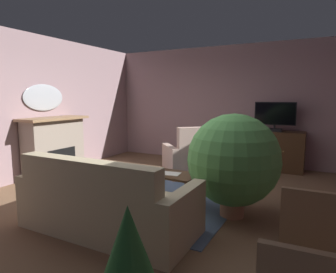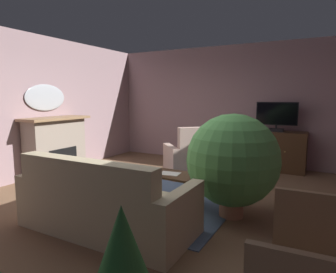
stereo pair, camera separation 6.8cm
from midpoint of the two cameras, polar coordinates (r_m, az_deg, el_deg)
The scene contains 16 objects.
ground_plane at distance 4.55m, azimuth -3.37°, elevation -13.17°, with size 6.25×7.26×0.04m, color brown.
wall_back at distance 7.36m, azimuth 10.28°, elevation 6.09°, with size 6.25×0.10×2.81m, color gray.
wall_left at distance 6.25m, azimuth -26.84°, elevation 5.11°, with size 0.10×7.26×2.81m, color gray.
rug_central at distance 4.64m, azimuth -2.49°, elevation -12.43°, with size 2.29×2.18×0.01m, color slate.
fireplace at distance 6.35m, azimuth -21.37°, elevation -2.15°, with size 0.89×1.43×1.20m.
wall_mirror_oval at distance 6.46m, azimuth -23.27°, elevation 6.96°, with size 0.06×0.95×0.53m, color #B2B7BF.
tv_cabinet at distance 6.83m, azimuth 19.55°, elevation -2.77°, with size 1.26×0.52×0.86m.
television at distance 6.69m, azimuth 19.79°, elevation 3.82°, with size 0.84×0.20×0.63m.
coffee_table at distance 4.56m, azimuth -1.72°, elevation -7.56°, with size 1.17×0.55×0.45m.
tv_remote at distance 4.72m, azimuth -2.51°, elevation -6.24°, with size 0.17×0.05×0.02m, color black.
folded_newspaper at distance 4.45m, azimuth -0.03°, elevation -7.21°, with size 0.30×0.22×0.01m, color silver.
sofa_floral at distance 3.67m, azimuth -12.66°, elevation -13.08°, with size 2.13×0.94×0.93m.
armchair_facing_sofa at distance 5.96m, azimuth 3.58°, elevation -4.64°, with size 1.19×1.19×1.03m.
potted_plant_on_hearth_side at distance 2.13m, azimuth -8.69°, elevation -22.94°, with size 0.41×0.41×0.91m.
potted_plant_small_fern_corner at distance 3.98m, azimuth 12.10°, elevation -4.56°, with size 1.23×1.23×1.39m.
cat at distance 5.51m, azimuth -12.67°, elevation -8.18°, with size 0.48×0.53×0.23m.
Camera 1 is at (2.17, -3.66, 1.60)m, focal length 31.36 mm.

